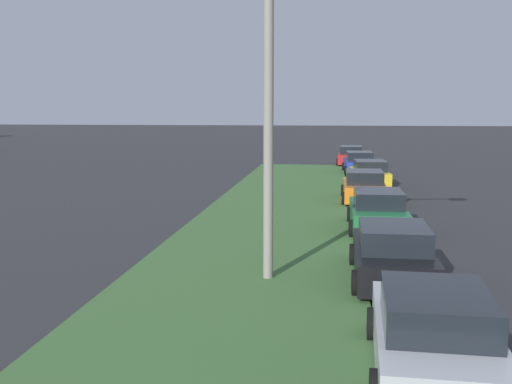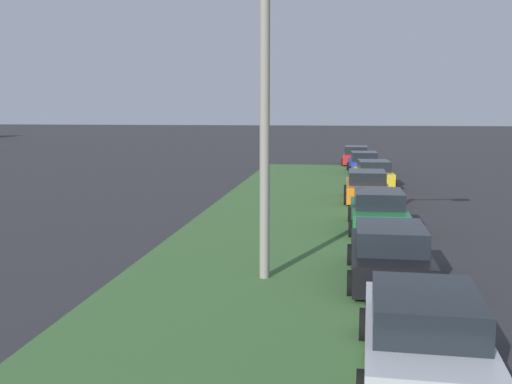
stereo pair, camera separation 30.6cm
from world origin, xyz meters
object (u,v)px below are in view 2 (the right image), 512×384
at_px(parked_car_orange, 367,187).
at_px(parked_car_blue, 364,163).
at_px(parked_car_black, 389,255).
at_px(parked_car_red, 356,156).
at_px(parked_car_silver, 424,336).
at_px(streetlight, 280,102).
at_px(parked_car_yellow, 373,174).
at_px(parked_car_green, 378,212).

height_order(parked_car_orange, parked_car_blue, same).
xyz_separation_m(parked_car_black, parked_car_red, (31.35, 0.04, 0.00)).
relative_size(parked_car_silver, parked_car_orange, 1.02).
relative_size(parked_car_blue, streetlight, 0.58).
distance_m(parked_car_orange, parked_car_yellow, 5.63).
bearing_deg(parked_car_red, parked_car_green, -177.05).
height_order(parked_car_black, parked_car_blue, same).
height_order(parked_car_black, parked_car_red, same).
height_order(parked_car_silver, parked_car_black, same).
height_order(parked_car_black, parked_car_yellow, same).
bearing_deg(parked_car_blue, streetlight, 171.37).
height_order(parked_car_silver, parked_car_green, same).
relative_size(parked_car_green, streetlight, 0.57).
bearing_deg(streetlight, parked_car_blue, -6.62).
xyz_separation_m(parked_car_silver, parked_car_yellow, (23.98, -0.45, 0.00)).
height_order(parked_car_silver, parked_car_red, same).
xyz_separation_m(parked_car_black, streetlight, (-0.22, 2.67, 3.67)).
distance_m(parked_car_silver, parked_car_yellow, 23.99).
bearing_deg(parked_car_yellow, parked_car_green, 174.69).
relative_size(parked_car_black, streetlight, 0.58).
bearing_deg(parked_car_orange, parked_car_black, -179.57).
distance_m(parked_car_black, parked_car_orange, 13.02).
relative_size(parked_car_black, parked_car_red, 0.99).
height_order(parked_car_orange, parked_car_yellow, same).
relative_size(parked_car_orange, parked_car_red, 0.98).
xyz_separation_m(parked_car_black, parked_car_yellow, (18.62, -0.57, 0.00)).
height_order(parked_car_black, parked_car_orange, same).
height_order(parked_car_green, parked_car_yellow, same).
bearing_deg(parked_car_silver, streetlight, 31.03).
relative_size(parked_car_black, parked_car_green, 1.00).
relative_size(parked_car_green, parked_car_yellow, 0.98).
distance_m(parked_car_silver, parked_car_orange, 18.38).
distance_m(parked_car_blue, parked_car_red, 5.98).
xyz_separation_m(parked_car_yellow, parked_car_red, (12.73, 0.61, 0.00)).
height_order(parked_car_black, parked_car_green, same).
relative_size(parked_car_silver, parked_car_yellow, 1.00).
xyz_separation_m(parked_car_orange, parked_car_blue, (12.36, -0.32, 0.00)).
bearing_deg(streetlight, parked_car_green, -22.99).
distance_m(parked_car_silver, parked_car_blue, 30.74).
bearing_deg(parked_car_silver, parked_car_yellow, 1.48).
relative_size(parked_car_black, parked_car_blue, 0.99).
xyz_separation_m(parked_car_black, parked_car_green, (6.32, -0.10, 0.00)).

